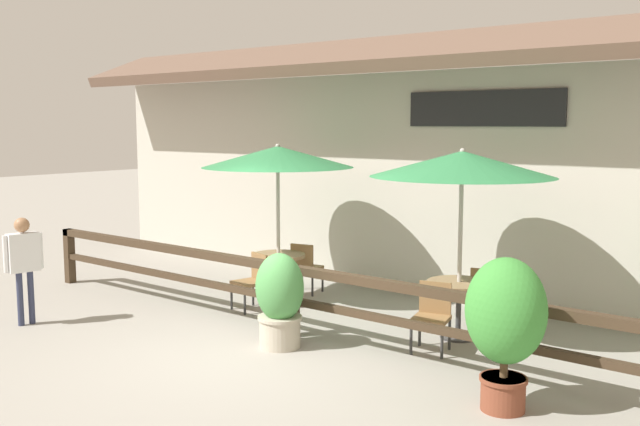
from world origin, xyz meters
TOP-DOWN VIEW (x-y plane):
  - ground_plane at (0.00, 0.00)m, footprint 60.00×60.00m
  - building_facade at (0.00, 4.10)m, footprint 14.28×1.49m
  - patio_railing at (0.00, 1.05)m, footprint 10.40×0.14m
  - patio_umbrella_near at (-1.38, 2.34)m, footprint 2.35×2.35m
  - dining_table_near at (-1.38, 2.34)m, footprint 0.84×0.84m
  - chair_near_streetside at (-1.35, 1.71)m, footprint 0.51×0.51m
  - chair_near_wallside at (-1.35, 2.97)m, footprint 0.50×0.50m
  - patio_umbrella_middle at (1.76, 2.31)m, footprint 2.35×2.35m
  - dining_table_middle at (1.76, 2.31)m, footprint 0.84×0.84m
  - chair_middle_streetside at (1.75, 1.64)m, footprint 0.51×0.51m
  - chair_middle_wallside at (1.83, 2.98)m, footprint 0.51×0.51m
  - potted_plant_tall_tropical at (0.18, 0.60)m, footprint 0.63×0.57m
  - potted_plant_broad_leaf at (3.20, 0.45)m, footprint 0.79×0.71m
  - pedestrian at (-3.25, -0.84)m, footprint 0.26×0.52m

SIDE VIEW (x-z plane):
  - ground_plane at x=0.00m, z-range 0.00..0.00m
  - chair_near_streetside at x=-1.35m, z-range 0.05..0.89m
  - chair_near_wallside at x=-1.35m, z-range 0.05..0.89m
  - chair_middle_streetside at x=1.75m, z-range 0.05..0.89m
  - chair_middle_wallside at x=1.83m, z-range 0.05..0.89m
  - dining_table_near at x=-1.38m, z-range 0.22..0.97m
  - dining_table_middle at x=1.76m, z-range 0.22..0.97m
  - potted_plant_tall_tropical at x=0.18m, z-range 0.02..1.21m
  - patio_railing at x=0.00m, z-range 0.22..1.17m
  - potted_plant_broad_leaf at x=3.20m, z-range 0.15..1.66m
  - pedestrian at x=-3.25m, z-range 0.21..1.72m
  - building_facade at x=0.00m, z-range 0.05..4.28m
  - patio_umbrella_near at x=-1.38m, z-range 1.03..3.50m
  - patio_umbrella_middle at x=1.76m, z-range 1.03..3.50m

